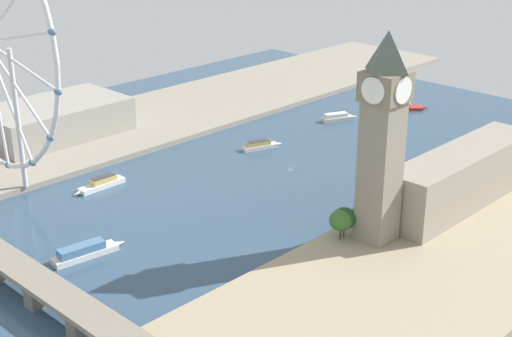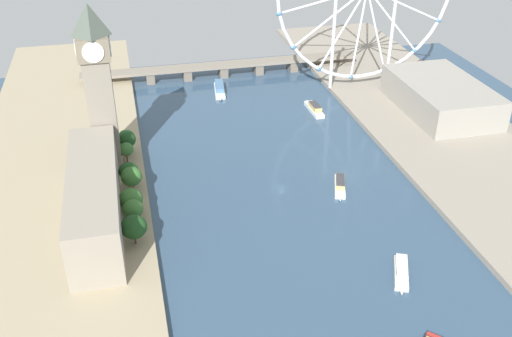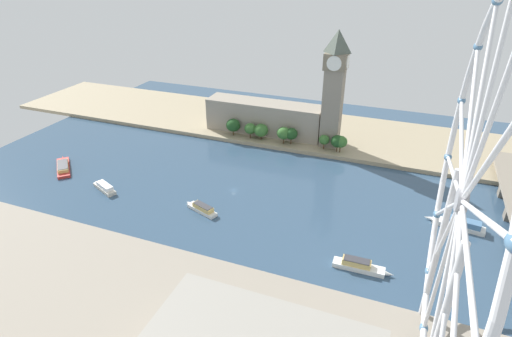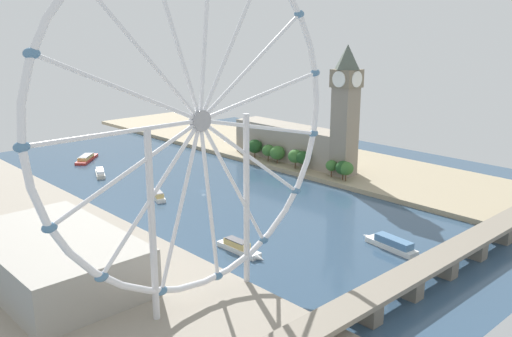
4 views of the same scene
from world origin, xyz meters
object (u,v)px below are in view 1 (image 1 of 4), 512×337
at_px(tour_boat_3, 101,183).
at_px(tour_boat_4, 337,117).
at_px(river_bridge, 3,261).
at_px(tour_boat_1, 85,252).
at_px(tour_boat_0, 398,106).
at_px(clock_tower, 382,136).
at_px(parliament_block, 462,177).
at_px(riverside_hall, 55,119).
at_px(tour_boat_2, 260,145).

height_order(tour_boat_3, tour_boat_4, tour_boat_3).
xyz_separation_m(river_bridge, tour_boat_1, (-8.26, -30.49, -4.53)).
bearing_deg(tour_boat_0, tour_boat_1, -129.51).
bearing_deg(tour_boat_3, tour_boat_1, 48.82).
bearing_deg(clock_tower, tour_boat_0, -58.50).
relative_size(parliament_block, tour_boat_3, 3.32).
bearing_deg(riverside_hall, tour_boat_0, -119.61).
height_order(riverside_hall, tour_boat_0, riverside_hall).
bearing_deg(parliament_block, riverside_hall, 19.59).
relative_size(clock_tower, river_bridge, 0.42).
height_order(river_bridge, tour_boat_4, river_bridge).
relative_size(riverside_hall, tour_boat_0, 2.69).
distance_m(riverside_hall, tour_boat_2, 119.08).
distance_m(clock_tower, tour_boat_0, 202.04).
bearing_deg(parliament_block, tour_boat_4, -27.96).
height_order(riverside_hall, tour_boat_3, riverside_hall).
bearing_deg(tour_boat_1, river_bridge, 172.06).
bearing_deg(tour_boat_1, tour_boat_2, 22.15).
xyz_separation_m(river_bridge, tour_boat_4, (30.02, -241.72, -4.91)).
distance_m(tour_boat_0, tour_boat_3, 213.63).
height_order(tour_boat_1, tour_boat_2, tour_boat_1).
bearing_deg(clock_tower, tour_boat_3, 18.30).
distance_m(parliament_block, tour_boat_1, 169.24).
relative_size(parliament_block, river_bridge, 0.46).
distance_m(tour_boat_0, tour_boat_1, 259.08).
relative_size(clock_tower, parliament_block, 0.90).
relative_size(tour_boat_1, tour_boat_4, 1.36).
distance_m(riverside_hall, river_bridge, 159.24).
relative_size(clock_tower, tour_boat_0, 2.95).
xyz_separation_m(riverside_hall, tour_boat_0, (-107.13, -188.52, -10.69)).
height_order(parliament_block, tour_boat_2, parliament_block).
bearing_deg(clock_tower, riverside_hall, 5.68).
height_order(tour_boat_0, tour_boat_2, tour_boat_2).
height_order(clock_tower, riverside_hall, clock_tower).
distance_m(clock_tower, tour_boat_4, 173.85).
bearing_deg(river_bridge, tour_boat_3, -58.73).
xyz_separation_m(clock_tower, parliament_block, (-6.33, -56.10, -32.35)).
height_order(riverside_hall, tour_boat_4, riverside_hall).
bearing_deg(riverside_hall, river_bridge, 141.15).
bearing_deg(tour_boat_2, river_bridge, -150.73).
relative_size(parliament_block, tour_boat_0, 3.27).
bearing_deg(clock_tower, tour_boat_1, 49.26).
distance_m(parliament_block, river_bridge, 199.62).
bearing_deg(clock_tower, tour_boat_4, -46.22).
distance_m(tour_boat_0, tour_boat_4, 48.47).
bearing_deg(tour_boat_0, tour_boat_3, -143.09).
distance_m(parliament_block, tour_boat_3, 171.71).
xyz_separation_m(clock_tower, riverside_hall, (209.89, 20.86, -35.69)).
distance_m(clock_tower, tour_boat_1, 127.53).
relative_size(riverside_hall, tour_boat_1, 2.46).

